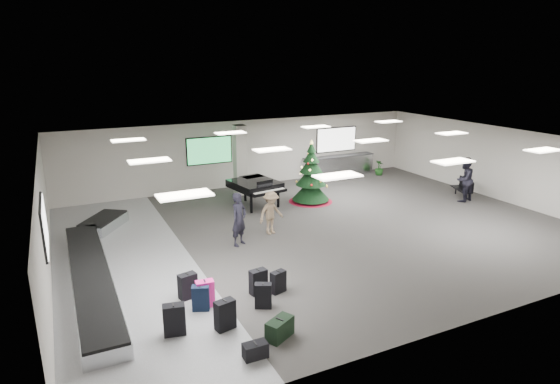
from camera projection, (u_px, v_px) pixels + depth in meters
name	position (u px, v px, depth m)	size (l,w,h in m)	color
ground	(322.00, 229.00, 17.19)	(18.00, 18.00, 0.00)	#3B3835
room_envelope	(305.00, 165.00, 16.97)	(18.02, 14.02, 3.21)	beige
baggage_carousel	(94.00, 264.00, 13.77)	(2.28, 9.71, 0.43)	silver
service_counter	(339.00, 166.00, 24.89)	(4.05, 0.65, 1.08)	silver
suitcase_0	(225.00, 315.00, 10.77)	(0.51, 0.35, 0.74)	black
suitcase_1	(263.00, 296.00, 11.72)	(0.48, 0.39, 0.67)	black
pink_suitcase	(205.00, 294.00, 11.75)	(0.47, 0.29, 0.72)	#FF2192
suitcase_3	(258.00, 282.00, 12.41)	(0.49, 0.31, 0.70)	black
navy_suitcase	(201.00, 298.00, 11.60)	(0.48, 0.38, 0.67)	black
suitcase_5	(174.00, 320.00, 10.55)	(0.54, 0.36, 0.76)	black
green_duffel	(280.00, 329.00, 10.47)	(0.76, 0.62, 0.48)	black
suitcase_7	(278.00, 282.00, 12.49)	(0.46, 0.33, 0.63)	black
suitcase_8	(188.00, 286.00, 12.17)	(0.51, 0.36, 0.71)	black
black_duffel	(255.00, 350.00, 9.78)	(0.52, 0.29, 0.36)	black
christmas_tree	(311.00, 181.00, 20.27)	(1.92, 1.92, 2.74)	maroon
grand_piano	(256.00, 185.00, 19.67)	(2.03, 2.45, 1.26)	black
bench	(463.00, 187.00, 21.05)	(0.93, 1.41, 0.85)	black
traveler_a	(239.00, 219.00, 15.52)	(0.66, 0.43, 1.81)	black
traveler_b	(271.00, 213.00, 16.56)	(1.01, 0.58, 1.56)	#8A7055
traveler_bench	(464.00, 180.00, 20.30)	(0.95, 0.74, 1.95)	black
potted_plant_left	(315.00, 171.00, 24.15)	(0.48, 0.38, 0.87)	#143E16
potted_plant_right	(379.00, 168.00, 25.03)	(0.45, 0.45, 0.81)	#143E16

